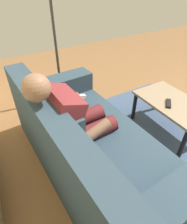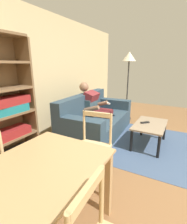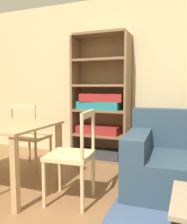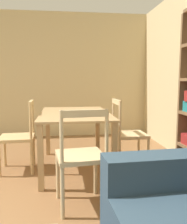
# 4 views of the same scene
# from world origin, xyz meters

# --- Properties ---
(wall_back) EXTENTS (7.02, 0.12, 2.51)m
(wall_back) POSITION_xyz_m (0.00, 2.84, 1.26)
(wall_back) COLOR #D1BC8C
(wall_back) RESTS_ON ground_plane
(couch) EXTENTS (2.03, 1.07, 0.88)m
(couch) POSITION_xyz_m (0.94, 1.90, 0.32)
(couch) COLOR #2D4251
(couch) RESTS_ON ground_plane
(person_lounging) EXTENTS (0.61, 0.97, 1.13)m
(person_lounging) POSITION_xyz_m (1.05, 1.98, 0.58)
(person_lounging) COLOR maroon
(person_lounging) RESTS_ON ground_plane
(coffee_table) EXTENTS (0.88, 0.54, 0.44)m
(coffee_table) POSITION_xyz_m (0.94, 0.73, 0.37)
(coffee_table) COLOR gray
(coffee_table) RESTS_ON ground_plane
(tv_remote) EXTENTS (0.15, 0.16, 0.02)m
(tv_remote) POSITION_xyz_m (0.94, 0.83, 0.45)
(tv_remote) COLOR black
(tv_remote) RESTS_ON coffee_table
(bookshelf) EXTENTS (0.88, 0.36, 1.94)m
(bookshelf) POSITION_xyz_m (-0.68, 2.60, 0.82)
(bookshelf) COLOR brown
(bookshelf) RESTS_ON ground_plane
(dining_table) EXTENTS (1.39, 0.88, 0.74)m
(dining_table) POSITION_xyz_m (-1.49, 1.19, 0.63)
(dining_table) COLOR tan
(dining_table) RESTS_ON ground_plane
(dining_chair_facing_couch) EXTENTS (0.47, 0.47, 0.92)m
(dining_chair_facing_couch) POSITION_xyz_m (-0.46, 1.19, 0.47)
(dining_chair_facing_couch) COLOR #D1B27F
(dining_chair_facing_couch) RESTS_ON ground_plane
(area_rug) EXTENTS (2.02, 1.43, 0.01)m
(area_rug) POSITION_xyz_m (0.94, 0.73, 0.00)
(area_rug) COLOR #3D5170
(area_rug) RESTS_ON ground_plane
(floor_lamp) EXTENTS (0.36, 0.36, 1.83)m
(floor_lamp) POSITION_xyz_m (2.30, 1.63, 1.55)
(floor_lamp) COLOR black
(floor_lamp) RESTS_ON ground_plane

